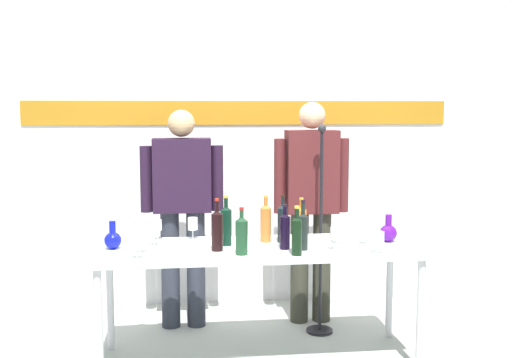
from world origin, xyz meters
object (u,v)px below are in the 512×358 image
object	(u,v)px
wine_bottle_5	(301,222)
wine_glass_right_0	(379,238)
wine_bottle_0	(226,224)
wine_bottle_7	(266,222)
wine_glass_left_1	(193,224)
presenter_right	(311,198)
decanter_blue_right	(388,232)
wine_glass_left_0	(136,226)
display_table	(259,255)
wine_bottle_3	(242,234)
wine_bottle_8	(283,222)
wine_glass_left_2	(154,232)
wine_glass_right_2	(366,227)
wine_bottle_6	(297,234)
wine_bottle_1	(217,229)
wine_glass_left_5	(137,244)
wine_bottle_2	(303,229)
wine_glass_right_4	(337,224)
decanter_blue_left	(113,239)
wine_bottle_4	(285,230)
wine_glass_left_4	(157,226)
wine_glass_left_3	(139,236)
presenter_left	(182,204)
microphone_stand	(320,264)
wine_glass_right_3	(335,234)
wine_glass_right_1	(337,228)

from	to	relation	value
wine_bottle_5	wine_glass_right_0	world-z (taller)	wine_bottle_5
wine_bottle_0	wine_glass_right_0	xyz separation A→B (m)	(0.92, -0.35, -0.04)
wine_bottle_7	wine_glass_left_1	size ratio (longest dim) A/B	2.09
presenter_right	wine_bottle_7	distance (m)	0.72
wine_bottle_0	wine_glass_left_1	size ratio (longest dim) A/B	2.18
decanter_blue_right	presenter_right	distance (m)	0.79
wine_bottle_0	wine_glass_left_0	bearing A→B (deg)	160.47
display_table	wine_bottle_5	bearing A→B (deg)	27.38
wine_bottle_3	wine_glass_left_0	distance (m)	0.83
wine_bottle_7	wine_bottle_8	size ratio (longest dim) A/B	0.99
wine_glass_left_2	wine_glass_right_2	world-z (taller)	wine_glass_right_2
display_table	wine_bottle_6	size ratio (longest dim) A/B	6.91
wine_bottle_1	wine_glass_left_5	distance (m)	0.52
wine_glass_left_0	wine_bottle_1	bearing A→B (deg)	-34.01
decanter_blue_right	wine_bottle_2	xyz separation A→B (m)	(-0.62, -0.17, 0.07)
wine_bottle_7	wine_glass_right_4	xyz separation A→B (m)	(0.50, 0.04, -0.04)
decanter_blue_left	wine_bottle_4	bearing A→B (deg)	-6.89
decanter_blue_left	wine_glass_left_1	world-z (taller)	decanter_blue_left
display_table	wine_glass_left_0	size ratio (longest dim) A/B	15.08
wine_bottle_2	wine_glass_left_4	xyz separation A→B (m)	(-0.94, 0.40, -0.03)
wine_bottle_4	wine_glass_left_3	xyz separation A→B (m)	(-0.92, -0.02, -0.01)
presenter_left	wine_glass_left_0	distance (m)	0.54
display_table	wine_bottle_3	xyz separation A→B (m)	(-0.13, -0.22, 0.19)
wine_bottle_7	wine_glass_right_4	size ratio (longest dim) A/B	2.26
wine_glass_right_0	microphone_stand	bearing A→B (deg)	104.88
wine_glass_left_1	wine_glass_right_0	bearing A→B (deg)	-26.07
wine_bottle_6	wine_glass_right_4	bearing A→B (deg)	50.41
wine_bottle_4	wine_glass_right_3	world-z (taller)	wine_bottle_4
wine_glass_right_3	wine_glass_right_4	xyz separation A→B (m)	(0.10, 0.33, -0.00)
display_table	wine_bottle_5	world-z (taller)	wine_bottle_5
presenter_left	presenter_right	distance (m)	0.99
wine_glass_left_3	wine_glass_right_2	size ratio (longest dim) A/B	0.96
wine_bottle_5	wine_bottle_0	bearing A→B (deg)	-167.88
wine_bottle_4	wine_bottle_5	world-z (taller)	same
wine_bottle_3	wine_glass_left_5	bearing A→B (deg)	-175.30
wine_bottle_0	wine_glass_left_3	distance (m)	0.58
wine_bottle_3	wine_bottle_8	world-z (taller)	wine_bottle_8
wine_glass_left_3	wine_glass_right_0	bearing A→B (deg)	-6.65
wine_glass_left_4	wine_glass_right_1	bearing A→B (deg)	-11.95
presenter_left	wine_glass_right_1	distance (m)	1.24
wine_bottle_4	wine_bottle_6	size ratio (longest dim) A/B	0.95
wine_bottle_0	wine_glass_right_2	size ratio (longest dim) A/B	1.97
wine_glass_left_2	wine_glass_left_3	size ratio (longest dim) A/B	0.86
wine_glass_right_3	microphone_stand	world-z (taller)	microphone_stand
decanter_blue_right	wine_glass_left_0	distance (m)	1.72
wine_glass_left_0	wine_glass_left_1	xyz separation A→B (m)	(0.39, -0.00, 0.00)
presenter_right	wine_bottle_2	bearing A→B (deg)	-105.32
presenter_left	wine_bottle_8	size ratio (longest dim) A/B	5.13
wine_glass_left_2	wine_glass_right_1	world-z (taller)	wine_glass_right_1
wine_bottle_2	wine_glass_left_1	distance (m)	0.80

